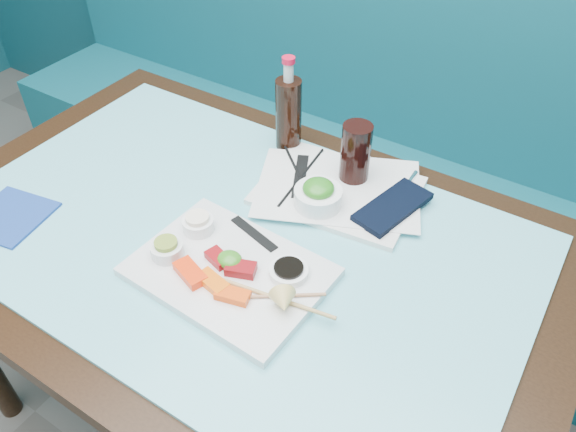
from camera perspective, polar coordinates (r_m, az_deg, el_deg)
The scene contains 34 objects.
booth_bench at distance 2.00m, azimuth 9.63°, elevation 4.30°, with size 3.00×0.56×1.17m.
dining_table at distance 1.26m, azimuth -5.41°, elevation -4.83°, with size 1.40×0.90×0.75m.
glass_top at distance 1.19m, azimuth -5.67°, elevation -1.96°, with size 1.22×0.76×0.01m, color #67C2CF.
sashimi_plate at distance 1.10m, azimuth -5.97°, elevation -5.67°, with size 0.37×0.26×0.02m, color silver.
salmon_left at distance 1.09m, azimuth -9.90°, elevation -5.72°, with size 0.07×0.04×0.02m, color #FD330A.
salmon_mid at distance 1.07m, azimuth -7.66°, elevation -6.69°, with size 0.07×0.03×0.02m, color #FF620A.
salmon_right at distance 1.04m, azimuth -5.66°, elevation -8.01°, with size 0.06×0.03×0.02m, color #F74709.
tuna_left at distance 1.11m, azimuth -7.12°, elevation -4.25°, with size 0.05×0.03×0.02m, color maroon.
tuna_right at distance 1.08m, azimuth -4.82°, elevation -5.37°, with size 0.06×0.03×0.02m, color maroon.
seaweed_garnish at distance 1.09m, azimuth -5.95°, elevation -4.42°, with size 0.05×0.05×0.03m, color #37811D.
ramekin_wasabi at distance 1.13m, azimuth -12.18°, elevation -3.37°, with size 0.07×0.07×0.03m, color white.
wasabi_fill at distance 1.12m, azimuth -12.31°, elevation -2.70°, with size 0.05×0.05×0.01m, color olive.
ramekin_ginger at distance 1.17m, azimuth -9.11°, elevation -0.86°, with size 0.07×0.07×0.03m, color white.
ginger_fill at distance 1.16m, azimuth -9.20°, elevation -0.18°, with size 0.05×0.05×0.01m, color white.
soy_dish at distance 1.07m, azimuth 0.07°, elevation -5.65°, with size 0.08×0.08×0.02m, color white.
soy_fill at distance 1.07m, azimuth 0.07°, elevation -5.28°, with size 0.06×0.06×0.01m, color black.
lemon_wedge at distance 1.00m, azimuth -0.47°, elevation -8.73°, with size 0.05×0.05×0.04m, color #E4C36C.
chopstick_sleeve at distance 1.16m, azimuth -3.48°, elevation -1.78°, with size 0.13×0.02×0.00m, color black.
wooden_chopstick_a at distance 1.04m, azimuth -1.64°, elevation -8.14°, with size 0.01×0.01×0.20m, color #A9724F.
wooden_chopstick_b at distance 1.04m, azimuth -1.18°, elevation -8.35°, with size 0.01×0.01×0.23m, color tan.
serving_tray at distance 1.29m, azimuth 5.09°, elevation 2.59°, with size 0.35×0.26×0.01m, color silver.
paper_placemat at distance 1.28m, azimuth 5.11°, elevation 2.85°, with size 0.37×0.26×0.00m, color silver.
seaweed_bowl at distance 1.22m, azimuth 3.07°, elevation 1.88°, with size 0.11×0.11×0.04m, color white.
seaweed_salad at distance 1.21m, azimuth 3.11°, elevation 2.85°, with size 0.07×0.07×0.03m, color #29781B.
cola_glass at distance 1.28m, azimuth 6.88°, elevation 6.41°, with size 0.07×0.07×0.14m, color black.
navy_pouch at distance 1.24m, azimuth 10.59°, elevation 0.93°, with size 0.08×0.19×0.01m, color black.
fork at distance 1.32m, azimuth 12.23°, elevation 3.46°, with size 0.01×0.01×0.08m, color white.
black_chopstick_a at distance 1.31m, azimuth 1.11°, elevation 4.17°, with size 0.01×0.01×0.26m, color black.
black_chopstick_b at distance 1.31m, azimuth 1.41°, elevation 4.05°, with size 0.01×0.01×0.24m, color black.
tray_sleeve at distance 1.31m, azimuth 1.26°, elevation 4.08°, with size 0.03×0.16×0.00m, color black.
cola_bottle_body at distance 1.39m, azimuth 0.05°, elevation 10.26°, with size 0.06×0.06×0.18m, color black.
cola_bottle_neck at distance 1.33m, azimuth 0.05°, elevation 14.43°, with size 0.02×0.02×0.05m, color silver.
cola_bottle_cap at distance 1.32m, azimuth 0.05°, elevation 15.57°, with size 0.03×0.03×0.01m, color red.
blue_napkin at distance 1.36m, azimuth -26.43°, elevation -0.03°, with size 0.16×0.16×0.01m, color navy.
Camera 1 is at (0.56, 0.79, 1.58)m, focal length 35.00 mm.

